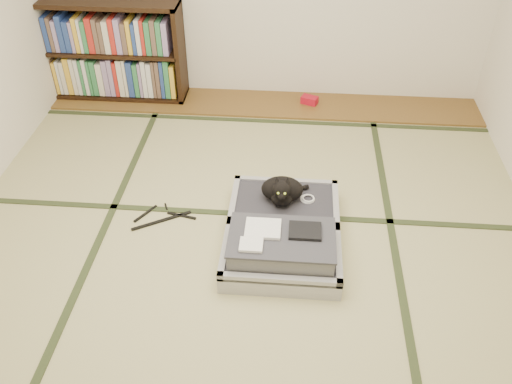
{
  "coord_description": "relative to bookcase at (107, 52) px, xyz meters",
  "views": [
    {
      "loc": [
        0.29,
        -2.54,
        2.56
      ],
      "look_at": [
        0.05,
        0.35,
        0.25
      ],
      "focal_mm": 38.0,
      "sensor_mm": 36.0,
      "label": 1
    }
  ],
  "objects": [
    {
      "name": "suitcase",
      "position": [
        1.73,
        -1.97,
        -0.35
      ],
      "size": [
        0.75,
        1.01,
        0.3
      ],
      "color": "#AAABAF",
      "rests_on": "floor"
    },
    {
      "name": "red_item",
      "position": [
        1.9,
        -0.04,
        -0.4
      ],
      "size": [
        0.17,
        0.14,
        0.07
      ],
      "primitive_type": "cube",
      "rotation": [
        0.0,
        0.0,
        -0.38
      ],
      "color": "#B10E21",
      "rests_on": "wood_strip"
    },
    {
      "name": "cat",
      "position": [
        1.71,
        -1.68,
        -0.21
      ],
      "size": [
        0.34,
        0.34,
        0.27
      ],
      "color": "black",
      "rests_on": "suitcase"
    },
    {
      "name": "hanger",
      "position": [
        0.86,
        -1.76,
        -0.44
      ],
      "size": [
        0.44,
        0.31,
        0.01
      ],
      "color": "black",
      "rests_on": "floor"
    },
    {
      "name": "tatami_borders",
      "position": [
        1.48,
        -1.57,
        -0.45
      ],
      "size": [
        4.0,
        4.5,
        0.01
      ],
      "color": "#2D381E",
      "rests_on": "ground"
    },
    {
      "name": "wood_strip",
      "position": [
        1.48,
        -0.07,
        -0.44
      ],
      "size": [
        4.0,
        0.5,
        0.02
      ],
      "primitive_type": "cube",
      "color": "brown",
      "rests_on": "ground"
    },
    {
      "name": "floor",
      "position": [
        1.48,
        -2.07,
        -0.45
      ],
      "size": [
        4.5,
        4.5,
        0.0
      ],
      "primitive_type": "plane",
      "color": "tan",
      "rests_on": "ground"
    },
    {
      "name": "cable_coil",
      "position": [
        1.89,
        -1.65,
        -0.3
      ],
      "size": [
        0.1,
        0.1,
        0.03
      ],
      "color": "white",
      "rests_on": "suitcase"
    },
    {
      "name": "room_shell",
      "position": [
        1.48,
        -2.07,
        1.01
      ],
      "size": [
        4.5,
        4.5,
        4.5
      ],
      "color": "white",
      "rests_on": "ground"
    },
    {
      "name": "bookcase",
      "position": [
        0.0,
        0.0,
        0.0
      ],
      "size": [
        1.42,
        0.33,
        0.92
      ],
      "color": "black",
      "rests_on": "wood_strip"
    }
  ]
}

